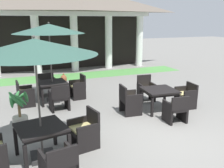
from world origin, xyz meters
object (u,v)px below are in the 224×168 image
at_px(patio_table_near_foreground, 52,84).
at_px(patio_chair_mid_left_east, 186,96).
at_px(patio_table_mid_right, 41,131).
at_px(patio_chair_mid_left_north, 146,89).
at_px(potted_palm_left_edge, 20,114).
at_px(patio_chair_near_foreground_north, 47,85).
at_px(patio_chair_mid_right_east, 85,130).
at_px(patio_table_mid_left, 159,92).
at_px(patio_chair_near_foreground_east, 78,88).
at_px(patio_chair_mid_right_south, 59,164).
at_px(patio_chair_mid_left_south, 176,109).
at_px(patio_chair_mid_left_west, 129,100).
at_px(patio_chair_near_foreground_west, 25,94).
at_px(patio_umbrella_mid_right, 34,48).
at_px(patio_umbrella_near_foreground, 49,29).
at_px(terracotta_urn, 64,79).

relative_size(patio_table_near_foreground, patio_chair_mid_left_east, 1.24).
bearing_deg(patio_table_mid_right, patio_chair_mid_left_north, 33.37).
height_order(patio_table_mid_right, potted_palm_left_edge, potted_palm_left_edge).
xyz_separation_m(patio_table_near_foreground, patio_chair_mid_left_north, (3.16, -1.14, -0.22)).
xyz_separation_m(patio_table_near_foreground, patio_chair_near_foreground_north, (-0.06, 0.96, -0.23)).
bearing_deg(patio_chair_mid_right_east, patio_table_near_foreground, -7.58).
bearing_deg(patio_chair_mid_right_east, patio_table_mid_left, -74.28).
bearing_deg(patio_chair_mid_right_east, patio_chair_near_foreground_east, -22.48).
xyz_separation_m(patio_chair_mid_left_north, patio_chair_mid_right_south, (-3.80, -3.60, -0.04)).
xyz_separation_m(patio_chair_mid_left_south, potted_palm_left_edge, (-4.17, 1.20, 0.02)).
xyz_separation_m(patio_table_near_foreground, patio_table_mid_left, (3.07, -2.17, -0.02)).
xyz_separation_m(patio_table_mid_right, patio_chair_mid_right_east, (0.99, 0.18, -0.24)).
height_order(patio_chair_mid_left_west, patio_chair_mid_right_east, patio_chair_mid_left_west).
height_order(patio_chair_mid_left_south, patio_table_mid_right, patio_chair_mid_left_south).
distance_m(patio_chair_near_foreground_west, patio_table_mid_left, 4.55).
xyz_separation_m(patio_chair_near_foreground_north, patio_umbrella_mid_right, (-0.76, -4.72, 1.94)).
distance_m(patio_table_mid_left, patio_chair_mid_left_north, 1.04).
xyz_separation_m(patio_chair_near_foreground_west, patio_umbrella_mid_right, (0.14, -3.70, 1.93)).
distance_m(patio_table_mid_left, patio_chair_mid_left_south, 1.05).
bearing_deg(patio_chair_near_foreground_east, patio_table_mid_left, -140.26).
distance_m(patio_umbrella_near_foreground, patio_chair_mid_right_east, 4.19).
relative_size(patio_table_near_foreground, patio_table_mid_left, 0.93).
height_order(patio_chair_near_foreground_east, patio_table_mid_left, patio_chair_near_foreground_east).
bearing_deg(patio_table_mid_left, potted_palm_left_edge, 177.59).
xyz_separation_m(patio_chair_near_foreground_west, potted_palm_left_edge, (-0.23, -1.93, -0.01)).
distance_m(patio_chair_mid_left_south, patio_chair_mid_right_south, 3.94).
xyz_separation_m(patio_chair_mid_left_south, patio_chair_mid_right_south, (-3.62, -1.56, -0.00)).
distance_m(patio_umbrella_near_foreground, patio_chair_near_foreground_west, 2.35).
relative_size(patio_umbrella_near_foreground, patio_chair_near_foreground_west, 3.26).
distance_m(patio_chair_mid_left_west, patio_table_mid_right, 3.33).
relative_size(patio_chair_mid_left_north, patio_chair_mid_right_east, 1.05).
height_order(patio_chair_near_foreground_east, patio_chair_mid_left_north, patio_chair_mid_left_north).
xyz_separation_m(patio_table_near_foreground, potted_palm_left_edge, (-1.18, -1.99, -0.24)).
height_order(patio_umbrella_near_foreground, patio_table_mid_left, patio_umbrella_near_foreground).
bearing_deg(patio_chair_mid_left_north, patio_chair_near_foreground_north, -28.24).
relative_size(patio_chair_near_foreground_north, patio_table_mid_left, 0.76).
bearing_deg(patio_chair_mid_right_east, patio_chair_mid_left_north, -61.07).
xyz_separation_m(patio_chair_near_foreground_west, patio_chair_mid_left_east, (5.04, -2.19, -0.01)).
bearing_deg(patio_umbrella_mid_right, patio_table_mid_left, 22.32).
xyz_separation_m(patio_chair_mid_left_west, patio_chair_mid_right_south, (-2.68, -2.67, -0.04)).
bearing_deg(patio_table_mid_right, patio_chair_mid_left_west, 30.45).
bearing_deg(patio_chair_mid_left_east, patio_chair_mid_right_east, 113.62).
height_order(patio_table_mid_left, patio_chair_mid_left_north, patio_chair_mid_left_north).
relative_size(patio_chair_near_foreground_north, patio_chair_mid_left_south, 1.01).
distance_m(patio_chair_near_foreground_north, patio_chair_near_foreground_east, 1.35).
distance_m(patio_chair_mid_left_south, terracotta_urn, 6.13).
xyz_separation_m(patio_umbrella_near_foreground, patio_table_mid_right, (-0.82, -3.76, -1.91)).
bearing_deg(patio_table_mid_right, potted_palm_left_edge, 101.63).
height_order(patio_chair_mid_left_north, patio_chair_mid_left_east, patio_chair_mid_left_north).
bearing_deg(patio_chair_near_foreground_west, potted_palm_left_edge, -10.45).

